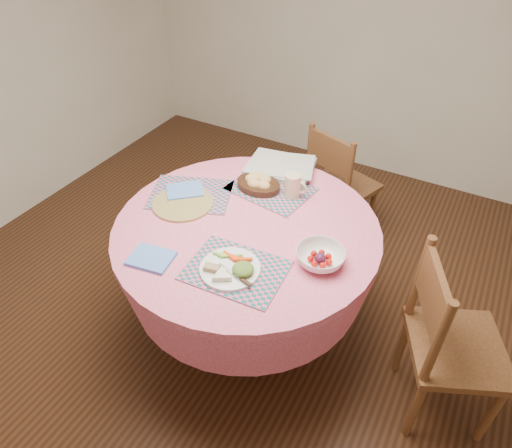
{
  "coord_description": "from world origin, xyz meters",
  "views": [
    {
      "loc": [
        0.83,
        -1.4,
        2.09
      ],
      "look_at": [
        0.05,
        0.0,
        0.78
      ],
      "focal_mm": 32.0,
      "sensor_mm": 36.0,
      "label": 1
    }
  ],
  "objects_px": {
    "dinner_plate": "(231,269)",
    "bread_bowl": "(258,182)",
    "wicker_trivet": "(183,203)",
    "fruit_bowl": "(320,257)",
    "chair_back": "(338,183)",
    "chair_right": "(447,341)",
    "dining_table": "(247,256)",
    "latte_mug": "(293,185)"
  },
  "relations": [
    {
      "from": "dinner_plate",
      "to": "bread_bowl",
      "type": "distance_m",
      "value": 0.62
    },
    {
      "from": "wicker_trivet",
      "to": "bread_bowl",
      "type": "relative_size",
      "value": 1.3
    },
    {
      "from": "wicker_trivet",
      "to": "fruit_bowl",
      "type": "bearing_deg",
      "value": -4.52
    },
    {
      "from": "chair_back",
      "to": "wicker_trivet",
      "type": "distance_m",
      "value": 1.15
    },
    {
      "from": "chair_right",
      "to": "bread_bowl",
      "type": "height_order",
      "value": "chair_right"
    },
    {
      "from": "chair_right",
      "to": "dinner_plate",
      "type": "xyz_separation_m",
      "value": [
        -0.87,
        -0.33,
        0.3
      ]
    },
    {
      "from": "dining_table",
      "to": "wicker_trivet",
      "type": "relative_size",
      "value": 4.13
    },
    {
      "from": "chair_back",
      "to": "dinner_plate",
      "type": "xyz_separation_m",
      "value": [
        -0.01,
        -1.29,
        0.34
      ]
    },
    {
      "from": "bread_bowl",
      "to": "dinner_plate",
      "type": "bearing_deg",
      "value": -71.74
    },
    {
      "from": "latte_mug",
      "to": "fruit_bowl",
      "type": "distance_m",
      "value": 0.49
    },
    {
      "from": "bread_bowl",
      "to": "latte_mug",
      "type": "bearing_deg",
      "value": 7.13
    },
    {
      "from": "dinner_plate",
      "to": "latte_mug",
      "type": "distance_m",
      "value": 0.61
    },
    {
      "from": "dinner_plate",
      "to": "fruit_bowl",
      "type": "distance_m",
      "value": 0.38
    },
    {
      "from": "dining_table",
      "to": "chair_back",
      "type": "height_order",
      "value": "chair_back"
    },
    {
      "from": "chair_right",
      "to": "bread_bowl",
      "type": "bearing_deg",
      "value": 52.31
    },
    {
      "from": "dinner_plate",
      "to": "chair_right",
      "type": "bearing_deg",
      "value": 20.85
    },
    {
      "from": "chair_right",
      "to": "chair_back",
      "type": "bearing_deg",
      "value": 17.72
    },
    {
      "from": "chair_right",
      "to": "fruit_bowl",
      "type": "height_order",
      "value": "chair_right"
    },
    {
      "from": "chair_right",
      "to": "chair_back",
      "type": "relative_size",
      "value": 1.07
    },
    {
      "from": "chair_back",
      "to": "dinner_plate",
      "type": "bearing_deg",
      "value": 109.07
    },
    {
      "from": "wicker_trivet",
      "to": "dinner_plate",
      "type": "relative_size",
      "value": 1.19
    },
    {
      "from": "bread_bowl",
      "to": "fruit_bowl",
      "type": "height_order",
      "value": "bread_bowl"
    },
    {
      "from": "latte_mug",
      "to": "fruit_bowl",
      "type": "relative_size",
      "value": 0.5
    },
    {
      "from": "chair_right",
      "to": "wicker_trivet",
      "type": "bearing_deg",
      "value": 67.64
    },
    {
      "from": "bread_bowl",
      "to": "latte_mug",
      "type": "relative_size",
      "value": 1.92
    },
    {
      "from": "bread_bowl",
      "to": "chair_back",
      "type": "bearing_deg",
      "value": 73.89
    },
    {
      "from": "fruit_bowl",
      "to": "latte_mug",
      "type": "bearing_deg",
      "value": 128.91
    },
    {
      "from": "dining_table",
      "to": "latte_mug",
      "type": "bearing_deg",
      "value": 74.7
    },
    {
      "from": "dining_table",
      "to": "wicker_trivet",
      "type": "bearing_deg",
      "value": -179.1
    },
    {
      "from": "wicker_trivet",
      "to": "latte_mug",
      "type": "height_order",
      "value": "latte_mug"
    },
    {
      "from": "dining_table",
      "to": "bread_bowl",
      "type": "distance_m",
      "value": 0.39
    },
    {
      "from": "wicker_trivet",
      "to": "chair_right",
      "type": "bearing_deg",
      "value": 1.82
    },
    {
      "from": "chair_right",
      "to": "dinner_plate",
      "type": "relative_size",
      "value": 3.56
    },
    {
      "from": "chair_right",
      "to": "dinner_plate",
      "type": "distance_m",
      "value": 0.98
    },
    {
      "from": "chair_back",
      "to": "wicker_trivet",
      "type": "xyz_separation_m",
      "value": [
        -0.46,
        -1.0,
        0.32
      ]
    },
    {
      "from": "chair_right",
      "to": "dinner_plate",
      "type": "bearing_deg",
      "value": 86.67
    },
    {
      "from": "dining_table",
      "to": "dinner_plate",
      "type": "bearing_deg",
      "value": -71.98
    },
    {
      "from": "chair_back",
      "to": "latte_mug",
      "type": "relative_size",
      "value": 6.98
    },
    {
      "from": "chair_right",
      "to": "chair_back",
      "type": "height_order",
      "value": "chair_right"
    },
    {
      "from": "chair_back",
      "to": "bread_bowl",
      "type": "height_order",
      "value": "chair_back"
    },
    {
      "from": "chair_right",
      "to": "wicker_trivet",
      "type": "distance_m",
      "value": 1.35
    },
    {
      "from": "chair_back",
      "to": "chair_right",
      "type": "bearing_deg",
      "value": 151.4
    }
  ]
}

